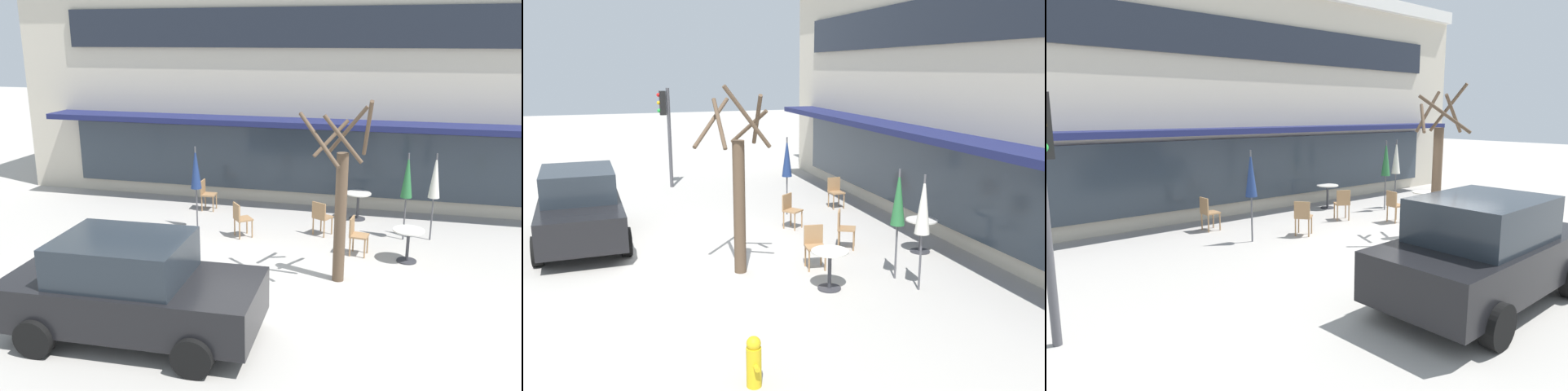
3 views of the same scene
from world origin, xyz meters
TOP-DOWN VIEW (x-y plane):
  - ground_plane at (0.00, 0.00)m, footprint 80.00×80.00m
  - cafe_table_near_wall at (3.01, 2.18)m, footprint 0.70×0.70m
  - cafe_table_streetside at (1.68, 4.97)m, footprint 0.70×0.70m
  - patio_umbrella_green_folded at (-2.36, 3.15)m, footprint 0.28×0.28m
  - patio_umbrella_cream_folded at (2.92, 3.62)m, footprint 0.28×0.28m
  - patio_umbrella_corner_open at (3.57, 3.76)m, footprint 0.28×0.28m
  - cafe_chair_0 at (-2.68, 4.77)m, footprint 0.42×0.42m
  - cafe_chair_1 at (-1.07, 2.81)m, footprint 0.56×0.56m
  - cafe_chair_2 at (1.84, 2.34)m, footprint 0.45×0.45m
  - cafe_chair_3 at (0.88, 3.43)m, footprint 0.54×0.54m
  - parked_sedan at (-1.46, -2.29)m, footprint 4.26×2.14m
  - street_tree at (1.61, 0.81)m, footprint 1.47×1.52m
  - traffic_light_pole at (-7.11, 0.43)m, footprint 0.26×0.44m
  - fire_hydrant at (5.70, -0.02)m, footprint 0.36×0.20m

SIDE VIEW (x-z plane):
  - ground_plane at x=0.00m, z-range 0.00..0.00m
  - fire_hydrant at x=5.70m, z-range 0.00..0.71m
  - cafe_table_near_wall at x=3.01m, z-range 0.14..0.90m
  - cafe_table_streetside at x=1.68m, z-range 0.14..0.90m
  - cafe_chair_0 at x=-2.68m, z-range 0.08..0.97m
  - cafe_chair_1 at x=-1.07m, z-range 0.08..0.97m
  - cafe_chair_2 at x=1.84m, z-range 0.08..0.97m
  - cafe_chair_3 at x=0.88m, z-range 0.08..0.97m
  - parked_sedan at x=-1.46m, z-range 0.00..1.76m
  - patio_umbrella_green_folded at x=-2.36m, z-range 0.53..2.73m
  - patio_umbrella_cream_folded at x=2.92m, z-range 0.53..2.73m
  - patio_umbrella_corner_open at x=3.57m, z-range 0.53..2.73m
  - street_tree at x=1.61m, z-range -0.19..3.59m
  - traffic_light_pole at x=-7.11m, z-range 0.60..4.00m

